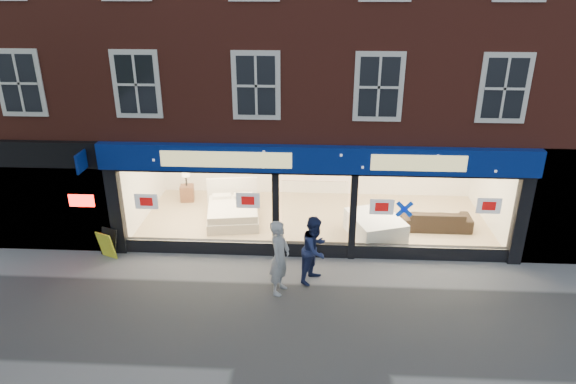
# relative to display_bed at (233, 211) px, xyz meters

# --- Properties ---
(ground) EXTENTS (120.00, 120.00, 0.00)m
(ground) POSITION_rel_display_bed_xyz_m (2.59, -5.06, -0.41)
(ground) COLOR gray
(ground) RESTS_ON ground
(showroom_floor) EXTENTS (11.00, 4.50, 0.10)m
(showroom_floor) POSITION_rel_display_bed_xyz_m (2.59, 0.19, -0.36)
(showroom_floor) COLOR tan
(showroom_floor) RESTS_ON ground
(display_bed) EXTENTS (1.89, 2.19, 1.11)m
(display_bed) POSITION_rel_display_bed_xyz_m (0.00, 0.00, 0.00)
(display_bed) COLOR white
(display_bed) RESTS_ON showroom_floor
(bedside_table) EXTENTS (0.51, 0.51, 0.55)m
(bedside_table) POSITION_rel_display_bed_xyz_m (-1.81, 1.44, -0.04)
(bedside_table) COLOR brown
(bedside_table) RESTS_ON showroom_floor
(mattress_stack) EXTENTS (1.82, 2.04, 0.67)m
(mattress_stack) POSITION_rel_display_bed_xyz_m (4.40, -0.92, 0.02)
(mattress_stack) COLOR white
(mattress_stack) RESTS_ON showroom_floor
(sofa) EXTENTS (2.12, 0.85, 0.62)m
(sofa) POSITION_rel_display_bed_xyz_m (6.32, -0.24, -0.00)
(sofa) COLOR black
(sofa) RESTS_ON showroom_floor
(a_board) EXTENTS (0.63, 0.53, 0.82)m
(a_board) POSITION_rel_display_bed_xyz_m (-3.15, -2.36, -0.00)
(a_board) COLOR yellow
(a_board) RESTS_ON ground
(pedestrian_grey) EXTENTS (0.65, 0.81, 1.94)m
(pedestrian_grey) POSITION_rel_display_bed_xyz_m (1.76, -3.80, 0.56)
(pedestrian_grey) COLOR #A3A6AA
(pedestrian_grey) RESTS_ON ground
(pedestrian_blue) EXTENTS (1.02, 1.09, 1.79)m
(pedestrian_blue) POSITION_rel_display_bed_xyz_m (2.62, -3.21, 0.48)
(pedestrian_blue) COLOR #1C264F
(pedestrian_blue) RESTS_ON ground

